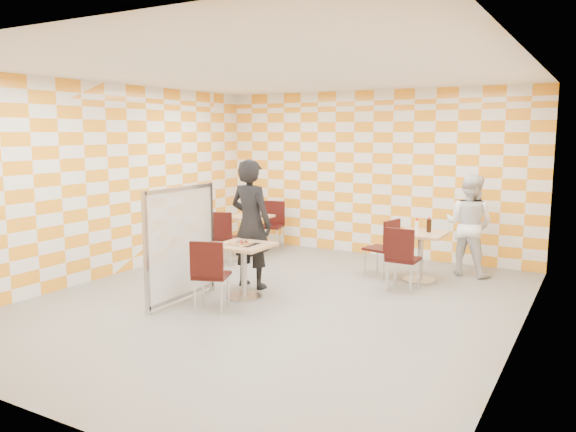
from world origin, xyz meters
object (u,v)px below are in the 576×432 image
at_px(second_table, 421,248).
at_px(chair_second_front, 401,254).
at_px(man_dark, 251,224).
at_px(chair_empty_far, 273,221).
at_px(soda_bottle, 429,225).
at_px(chair_second_side, 386,244).
at_px(main_table, 244,262).
at_px(man_white, 469,225).
at_px(empty_table, 249,229).
at_px(chair_main_front, 209,270).
at_px(sport_bottle, 417,225).
at_px(chair_empty_near, 222,233).
at_px(partition, 181,244).

xyz_separation_m(second_table, chair_second_front, (-0.07, -0.70, 0.04)).
bearing_deg(man_dark, chair_empty_far, -60.60).
bearing_deg(soda_bottle, chair_second_side, -164.07).
relative_size(main_table, chair_empty_far, 0.81).
relative_size(second_table, chair_second_side, 0.81).
bearing_deg(man_dark, man_white, -133.75).
height_order(empty_table, chair_main_front, chair_main_front).
relative_size(chair_main_front, sport_bottle, 4.62).
xyz_separation_m(chair_empty_near, sport_bottle, (3.15, 0.73, 0.29)).
xyz_separation_m(man_white, sport_bottle, (-0.64, -0.66, 0.03)).
bearing_deg(man_white, man_dark, 51.88).
bearing_deg(chair_empty_far, soda_bottle, -14.75).
bearing_deg(partition, man_dark, 68.99).
bearing_deg(main_table, chair_empty_near, 134.94).
xyz_separation_m(main_table, sport_bottle, (1.73, 2.15, 0.33)).
relative_size(chair_second_front, sport_bottle, 4.62).
relative_size(empty_table, chair_second_side, 0.81).
height_order(man_white, soda_bottle, man_white).
distance_m(chair_second_front, man_white, 1.60).
bearing_deg(partition, chair_empty_near, 111.83).
bearing_deg(soda_bottle, chair_empty_far, 165.25).
relative_size(partition, sport_bottle, 7.75).
bearing_deg(soda_bottle, man_white, 55.77).
height_order(empty_table, sport_bottle, sport_bottle).
height_order(chair_empty_near, partition, partition).
relative_size(chair_second_front, partition, 0.60).
bearing_deg(main_table, empty_table, 121.96).
bearing_deg(chair_empty_far, main_table, -65.63).
distance_m(chair_second_side, partition, 3.19).
distance_m(main_table, chair_second_front, 2.23).
bearing_deg(man_dark, chair_second_side, -131.68).
height_order(main_table, chair_empty_far, chair_empty_far).
height_order(chair_main_front, chair_second_front, same).
bearing_deg(chair_second_front, chair_empty_near, 178.91).
bearing_deg(partition, chair_empty_far, 101.65).
bearing_deg(partition, sport_bottle, 48.74).
bearing_deg(chair_empty_near, chair_empty_far, 88.04).
bearing_deg(chair_empty_near, chair_second_front, -1.09).
height_order(empty_table, chair_empty_far, chair_empty_far).
bearing_deg(soda_bottle, man_dark, -142.78).
relative_size(second_table, soda_bottle, 3.26).
height_order(second_table, sport_bottle, sport_bottle).
xyz_separation_m(chair_empty_far, sport_bottle, (3.10, -0.86, 0.29)).
bearing_deg(chair_second_side, partition, -127.58).
bearing_deg(second_table, chair_main_front, -123.73).
distance_m(second_table, chair_empty_near, 3.31).
xyz_separation_m(chair_main_front, sport_bottle, (1.76, 2.88, 0.29)).
relative_size(partition, man_dark, 0.83).
xyz_separation_m(chair_empty_near, partition, (0.79, -1.97, 0.25)).
distance_m(chair_main_front, chair_empty_near, 2.56).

